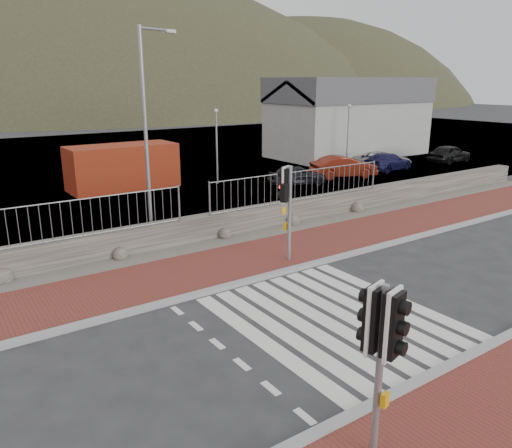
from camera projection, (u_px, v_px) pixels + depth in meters
ground at (334, 317)px, 12.20m from camera, size 220.00×220.00×0.00m
sidewalk_far at (235, 263)px, 15.76m from camera, size 40.00×3.00×0.08m
kerb_near at (439, 372)px, 9.81m from camera, size 40.00×0.25×0.12m
kerb_far at (263, 277)px, 14.57m from camera, size 40.00×0.25×0.12m
zebra_crossing at (334, 317)px, 12.20m from camera, size 4.62×5.60×0.01m
gravel_strip at (205, 246)px, 17.34m from camera, size 40.00×1.50×0.06m
stone_wall at (194, 229)px, 17.86m from camera, size 40.00×0.60×0.90m
railing at (194, 193)px, 17.36m from camera, size 18.07×0.07×1.22m
quay at (54, 165)px, 34.30m from camera, size 120.00×40.00×0.50m
harbor_building at (349, 117)px, 38.04m from camera, size 12.20×6.20×5.80m
hills_backdrop at (26, 242)px, 91.85m from camera, size 254.00×90.00×100.00m
traffic_signal_near at (382, 337)px, 7.11m from camera, size 0.46×0.34×2.86m
traffic_signal_far at (289, 193)px, 15.34m from camera, size 0.75×0.50×3.09m
streetlight at (148, 126)px, 16.88m from camera, size 1.51×0.58×7.30m
shipping_container at (123, 167)px, 26.48m from camera, size 5.63×2.41×2.33m
car_a at (297, 175)px, 27.58m from camera, size 3.46×2.16×1.10m
car_b at (344, 167)px, 29.65m from camera, size 4.16×2.52×1.29m
car_c at (387, 162)px, 31.99m from camera, size 4.15×2.24×1.14m
car_d at (382, 160)px, 32.70m from camera, size 4.29×2.52×1.12m
car_e at (449, 154)px, 35.14m from camera, size 3.75×1.68×1.25m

